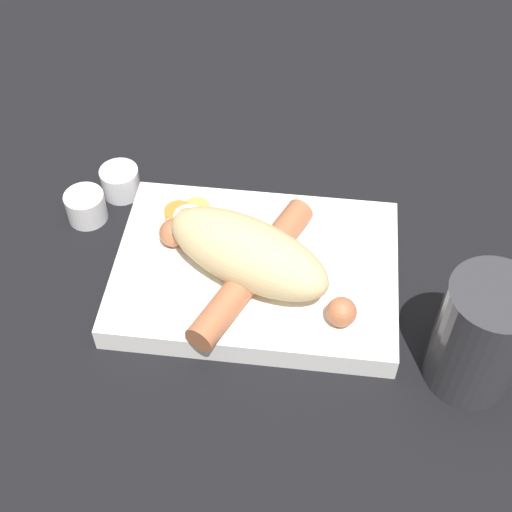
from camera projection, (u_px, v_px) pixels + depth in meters
ground_plane at (256, 280)px, 0.68m from camera, size 3.00×3.00×0.00m
food_tray at (256, 272)px, 0.67m from camera, size 0.26×0.19×0.03m
bread_roll at (248, 253)px, 0.63m from camera, size 0.17×0.13×0.06m
sausage at (253, 271)px, 0.64m from camera, size 0.19×0.17×0.03m
pickled_veggies at (189, 218)px, 0.70m from camera, size 0.07×0.07×0.01m
condiment_cup_near at (121, 183)px, 0.75m from camera, size 0.04×0.04×0.03m
condiment_cup_far at (86, 208)px, 0.73m from camera, size 0.04×0.04×0.03m
drink_glass at (481, 336)px, 0.57m from camera, size 0.07×0.07×0.11m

